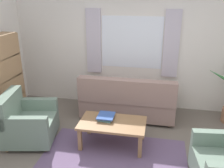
{
  "coord_description": "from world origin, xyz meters",
  "views": [
    {
      "loc": [
        0.6,
        -3.01,
        2.46
      ],
      "look_at": [
        -0.13,
        0.7,
        1.04
      ],
      "focal_mm": 39.39,
      "sensor_mm": 36.0,
      "label": 1
    }
  ],
  "objects_px": {
    "armchair_left": "(27,122)",
    "book_stack_on_table": "(106,117)",
    "coffee_table": "(112,125)",
    "bookshelf": "(5,78)",
    "couch": "(128,101)"
  },
  "relations": [
    {
      "from": "armchair_left",
      "to": "book_stack_on_table",
      "type": "height_order",
      "value": "armchair_left"
    },
    {
      "from": "coffee_table",
      "to": "bookshelf",
      "type": "bearing_deg",
      "value": 166.67
    },
    {
      "from": "couch",
      "to": "bookshelf",
      "type": "relative_size",
      "value": 1.1
    },
    {
      "from": "couch",
      "to": "armchair_left",
      "type": "relative_size",
      "value": 1.93
    },
    {
      "from": "book_stack_on_table",
      "to": "coffee_table",
      "type": "bearing_deg",
      "value": -35.63
    },
    {
      "from": "coffee_table",
      "to": "book_stack_on_table",
      "type": "distance_m",
      "value": 0.18
    },
    {
      "from": "couch",
      "to": "armchair_left",
      "type": "bearing_deg",
      "value": 36.59
    },
    {
      "from": "couch",
      "to": "book_stack_on_table",
      "type": "relative_size",
      "value": 6.08
    },
    {
      "from": "coffee_table",
      "to": "bookshelf",
      "type": "relative_size",
      "value": 0.64
    },
    {
      "from": "armchair_left",
      "to": "book_stack_on_table",
      "type": "xyz_separation_m",
      "value": [
        1.36,
        0.23,
        0.12
      ]
    },
    {
      "from": "coffee_table",
      "to": "armchair_left",
      "type": "bearing_deg",
      "value": -174.54
    },
    {
      "from": "armchair_left",
      "to": "couch",
      "type": "bearing_deg",
      "value": -64.76
    },
    {
      "from": "couch",
      "to": "coffee_table",
      "type": "height_order",
      "value": "couch"
    },
    {
      "from": "armchair_left",
      "to": "book_stack_on_table",
      "type": "relative_size",
      "value": 3.15
    },
    {
      "from": "couch",
      "to": "book_stack_on_table",
      "type": "distance_m",
      "value": 0.99
    }
  ]
}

